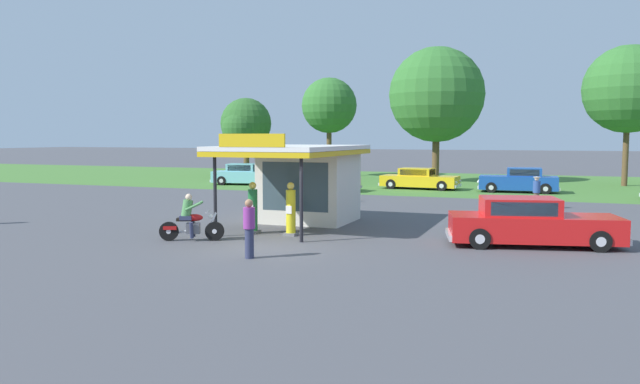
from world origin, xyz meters
TOP-DOWN VIEW (x-y plane):
  - ground_plane at (0.00, 0.00)m, footprint 300.00×300.00m
  - grass_verge_strip at (0.00, 30.00)m, footprint 120.00×24.00m
  - service_station_kiosk at (-0.94, 5.62)m, footprint 4.14×6.93m
  - gas_pump_nearside at (-1.68, 2.43)m, footprint 0.44×0.44m
  - gas_pump_offside at (-0.19, 2.43)m, footprint 0.44×0.44m
  - motorcycle_with_rider at (-2.88, 0.23)m, footprint 2.04×0.99m
  - featured_classic_sedan at (7.76, 3.31)m, footprint 5.65×3.02m
  - parked_car_second_row_spare at (-12.34, 22.38)m, footprint 5.51×2.62m
  - parked_car_back_row_far_right at (0.06, 23.22)m, footprint 5.34×2.24m
  - parked_car_back_row_left at (-5.81, 19.71)m, footprint 5.73×2.38m
  - parked_car_back_row_centre_right at (6.42, 22.99)m, footprint 4.96×2.10m
  - bystander_leaning_by_kiosk at (7.67, 13.84)m, footprint 0.35×0.35m
  - bystander_chatting_near_pumps at (-2.79, 13.08)m, footprint 0.34×0.34m
  - bystander_admiring_sedan at (0.33, -1.72)m, footprint 0.34×0.34m
  - tree_oak_far_right at (12.94, 30.96)m, footprint 6.13×6.13m
  - tree_oak_right at (-10.13, 33.66)m, footprint 4.84×4.84m
  - tree_oak_far_left at (-17.49, 31.78)m, footprint 4.54×4.87m
  - tree_oak_distant_spare at (-0.05, 29.84)m, footprint 7.21×7.21m

SIDE VIEW (x-z plane):
  - ground_plane at x=0.00m, z-range 0.00..0.00m
  - grass_verge_strip at x=0.00m, z-range 0.00..0.01m
  - parked_car_back_row_far_right at x=0.06m, z-range -0.05..1.34m
  - motorcycle_with_rider at x=-2.88m, z-range -0.14..1.44m
  - parked_car_back_row_left at x=-5.81m, z-range -0.06..1.40m
  - parked_car_second_row_spare at x=-12.34m, z-range -0.07..1.46m
  - featured_classic_sedan at x=7.76m, z-range -0.06..1.48m
  - parked_car_back_row_centre_right at x=6.42m, z-range -0.06..1.49m
  - bystander_leaning_by_kiosk at x=7.67m, z-range 0.05..1.63m
  - gas_pump_nearside at x=-1.68m, z-range -0.08..1.77m
  - gas_pump_offside at x=-0.19m, z-range -0.08..1.80m
  - bystander_admiring_sedan at x=0.33m, z-range 0.05..1.75m
  - bystander_chatting_near_pumps at x=-2.79m, z-range 0.06..1.83m
  - service_station_kiosk at x=-0.94m, z-range 0.05..3.62m
  - tree_oak_far_left at x=-17.49m, z-range 1.06..8.00m
  - tree_oak_right at x=-10.13m, z-range 1.87..10.51m
  - tree_oak_distant_spare at x=-0.05m, z-range 1.52..11.78m
  - tree_oak_far_right at x=12.94m, z-range 1.72..11.59m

